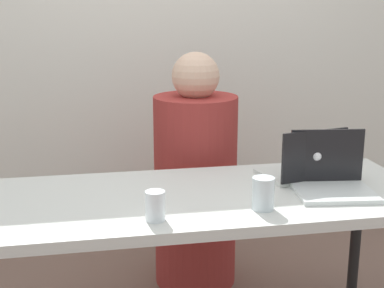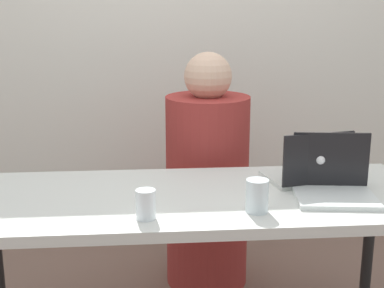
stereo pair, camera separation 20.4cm
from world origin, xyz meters
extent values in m
cube|color=white|center=(0.00, 1.34, 1.15)|extent=(4.61, 0.10, 2.31)
cube|color=silver|center=(0.00, 0.00, 0.68)|extent=(1.77, 0.68, 0.04)
cylinder|color=black|center=(0.84, 0.29, 0.33)|extent=(0.05, 0.05, 0.66)
cylinder|color=#9F312D|center=(0.12, 0.63, 0.49)|extent=(0.51, 0.51, 0.97)
sphere|color=beige|center=(0.12, 0.63, 1.07)|extent=(0.23, 0.23, 0.23)
cube|color=silver|center=(0.51, -0.11, 0.71)|extent=(0.32, 0.26, 0.02)
cube|color=black|center=(0.53, 0.01, 0.82)|extent=(0.29, 0.05, 0.21)
sphere|color=white|center=(0.53, 0.03, 0.82)|extent=(0.04, 0.04, 0.04)
cube|color=silver|center=(0.46, 0.15, 0.71)|extent=(0.34, 0.28, 0.02)
cube|color=black|center=(0.49, 0.03, 0.82)|extent=(0.29, 0.07, 0.20)
sphere|color=white|center=(0.49, 0.02, 0.82)|extent=(0.04, 0.04, 0.04)
cylinder|color=silver|center=(0.20, -0.19, 0.76)|extent=(0.08, 0.08, 0.12)
cylinder|color=silver|center=(0.20, -0.19, 0.73)|extent=(0.07, 0.07, 0.06)
cylinder|color=white|center=(-0.18, -0.22, 0.75)|extent=(0.07, 0.07, 0.10)
cylinder|color=silver|center=(-0.18, -0.22, 0.73)|extent=(0.06, 0.06, 0.06)
camera|label=1|loc=(-0.37, -1.88, 1.39)|focal=50.00mm
camera|label=2|loc=(-0.17, -1.90, 1.39)|focal=50.00mm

